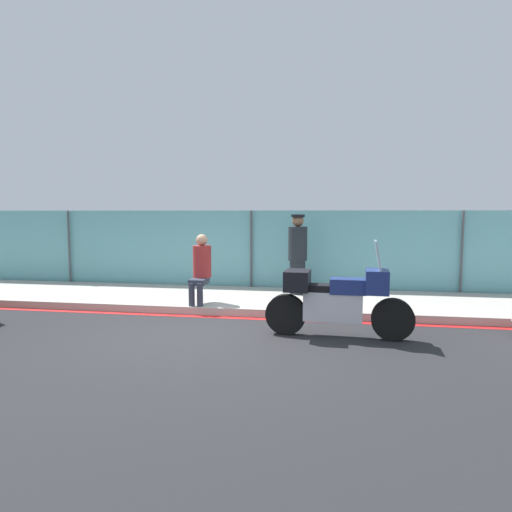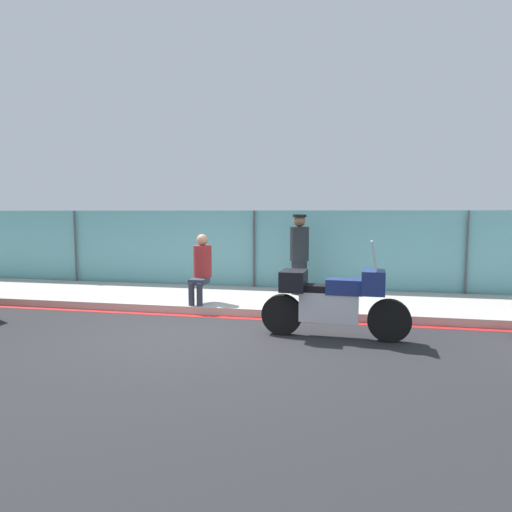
{
  "view_description": "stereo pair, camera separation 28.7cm",
  "coord_description": "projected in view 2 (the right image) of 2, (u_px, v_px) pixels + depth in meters",
  "views": [
    {
      "loc": [
        1.83,
        -6.42,
        1.84
      ],
      "look_at": [
        0.42,
        1.89,
        1.02
      ],
      "focal_mm": 32.0,
      "sensor_mm": 36.0,
      "label": 1
    },
    {
      "loc": [
        2.11,
        -6.37,
        1.84
      ],
      "look_at": [
        0.42,
        1.89,
        1.02
      ],
      "focal_mm": 32.0,
      "sensor_mm": 36.0,
      "label": 2
    }
  ],
  "objects": [
    {
      "name": "officer_standing",
      "position": [
        299.0,
        254.0,
        9.4
      ],
      "size": [
        0.39,
        0.39,
        1.65
      ],
      "color": "#1E2328",
      "rests_on": "sidewalk"
    },
    {
      "name": "curb_paint_stripe",
      "position": [
        225.0,
        317.0,
        7.99
      ],
      "size": [
        33.42,
        0.18,
        0.01
      ],
      "color": "red",
      "rests_on": "ground_plane"
    },
    {
      "name": "motorcycle",
      "position": [
        333.0,
        299.0,
        6.63
      ],
      "size": [
        2.16,
        0.56,
        1.44
      ],
      "rotation": [
        0.0,
        0.0,
        -0.05
      ],
      "color": "black",
      "rests_on": "ground_plane"
    },
    {
      "name": "sidewalk",
      "position": [
        242.0,
        299.0,
        9.24
      ],
      "size": [
        33.42,
        2.41,
        0.14
      ],
      "color": "#ADA89E",
      "rests_on": "ground_plane"
    },
    {
      "name": "ground_plane",
      "position": [
        203.0,
        335.0,
        6.81
      ],
      "size": [
        120.0,
        120.0,
        0.0
      ],
      "primitive_type": "plane",
      "color": "#262628"
    },
    {
      "name": "storefront_fence",
      "position": [
        255.0,
        252.0,
        10.42
      ],
      "size": [
        31.75,
        0.17,
        1.87
      ],
      "color": "#6BB2B7",
      "rests_on": "ground_plane"
    },
    {
      "name": "person_seated_on_curb",
      "position": [
        201.0,
        265.0,
        8.56
      ],
      "size": [
        0.35,
        0.65,
        1.28
      ],
      "color": "#2D3342",
      "rests_on": "sidewalk"
    }
  ]
}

